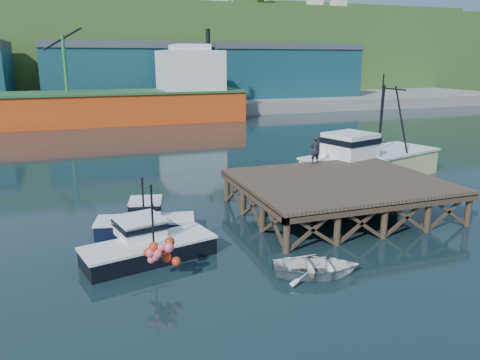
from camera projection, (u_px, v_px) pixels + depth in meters
name	position (u px, v px, depth m)	size (l,w,h in m)	color
ground	(255.00, 222.00, 27.49)	(300.00, 300.00, 0.00)	black
wharf	(340.00, 183.00, 28.63)	(12.00, 10.00, 2.62)	brown
far_quay	(124.00, 103.00, 91.02)	(160.00, 40.00, 2.00)	gray
warehouse_mid	(125.00, 74.00, 85.08)	(28.00, 16.00, 9.00)	#1A4758
warehouse_right	(276.00, 73.00, 94.87)	(30.00, 16.00, 9.00)	#1A4758
cargo_ship	(80.00, 101.00, 67.63)	(55.50, 10.00, 13.75)	#DF4915
hillside	(108.00, 52.00, 115.84)	(220.00, 50.00, 22.00)	#2D511E
boat_navy	(146.00, 221.00, 25.71)	(5.58, 3.49, 3.31)	black
boat_black	(147.00, 244.00, 22.36)	(6.61, 5.48, 3.87)	black
trawler	(369.00, 158.00, 36.98)	(12.93, 7.69, 8.17)	beige
dinghy	(316.00, 267.00, 20.66)	(2.74, 3.84, 0.80)	white
dockworker	(315.00, 150.00, 32.75)	(0.71, 0.47, 1.96)	black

